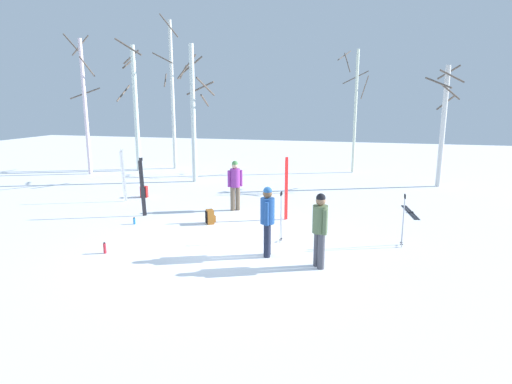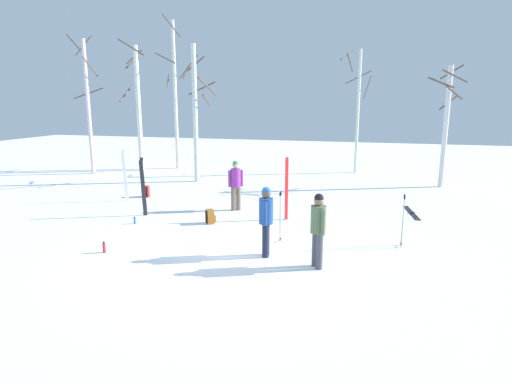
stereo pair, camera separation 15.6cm
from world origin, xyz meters
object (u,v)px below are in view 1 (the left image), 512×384
at_px(ski_pair_planted_2, 142,187).
at_px(birch_tree_0, 85,104).
at_px(water_bottle_0, 134,221).
at_px(birch_tree_2, 172,94).
at_px(person_2, 320,226).
at_px(birch_tree_4, 355,108).
at_px(ski_pair_lying_0, 410,212).
at_px(birch_tree_3, 194,111).
at_px(ski_pair_planted_1, 286,189).
at_px(person_1, 267,217).
at_px(water_bottle_1, 105,248).
at_px(birch_tree_5, 443,123).
at_px(person_0, 235,182).
at_px(backpack_0, 210,217).
at_px(ski_pair_planted_0, 123,176).
at_px(birch_tree_1, 135,106).
at_px(backpack_1, 144,192).
at_px(ski_poles_0, 281,215).
at_px(ski_poles_1, 403,219).

xyz_separation_m(ski_pair_planted_2, birch_tree_0, (-6.77, 6.71, 2.56)).
relative_size(water_bottle_0, birch_tree_2, 0.03).
relative_size(person_2, birch_tree_4, 0.28).
height_order(ski_pair_lying_0, birch_tree_3, birch_tree_3).
height_order(ski_pair_planted_1, birch_tree_4, birch_tree_4).
bearing_deg(ski_pair_planted_1, person_2, -68.58).
relative_size(person_1, water_bottle_1, 6.10).
bearing_deg(birch_tree_0, ski_pair_planted_1, -27.68).
height_order(water_bottle_1, birch_tree_5, birch_tree_5).
xyz_separation_m(person_0, ski_pair_lying_0, (5.81, 1.19, -0.97)).
bearing_deg(water_bottle_1, birch_tree_2, 107.81).
distance_m(birch_tree_0, birch_tree_3, 6.09).
bearing_deg(person_1, birch_tree_2, 123.86).
xyz_separation_m(ski_pair_planted_1, birch_tree_5, (5.47, 6.95, 1.78)).
bearing_deg(backpack_0, ski_pair_planted_1, 26.31).
bearing_deg(birch_tree_2, ski_pair_planted_0, -78.45).
height_order(birch_tree_1, birch_tree_2, birch_tree_2).
height_order(person_0, water_bottle_1, person_0).
relative_size(person_0, birch_tree_4, 0.28).
xyz_separation_m(person_0, birch_tree_0, (-9.45, 5.24, 2.53)).
relative_size(backpack_1, birch_tree_2, 0.05).
xyz_separation_m(person_1, birch_tree_3, (-5.47, 8.69, 2.27)).
distance_m(ski_poles_0, birch_tree_3, 9.74).
distance_m(ski_pair_planted_0, ski_pair_lying_0, 10.30).
distance_m(ski_pair_lying_0, birch_tree_1, 14.92).
xyz_separation_m(person_1, backpack_0, (-2.32, 2.25, -0.77)).
bearing_deg(backpack_0, birch_tree_0, 142.66).
relative_size(ski_poles_1, birch_tree_4, 0.22).
bearing_deg(ski_pair_planted_0, water_bottle_0, -53.72).
xyz_separation_m(ski_pair_planted_0, backpack_1, (0.36, 0.83, -0.77)).
distance_m(person_0, water_bottle_1, 5.29).
bearing_deg(water_bottle_1, birch_tree_0, 126.89).
relative_size(ski_poles_1, birch_tree_2, 0.17).
distance_m(birch_tree_0, birch_tree_2, 4.45).
bearing_deg(backpack_1, ski_pair_planted_1, -16.31).
distance_m(ski_poles_1, birch_tree_3, 11.50).
xyz_separation_m(person_2, ski_pair_planted_2, (-6.05, 2.98, -0.03)).
xyz_separation_m(birch_tree_4, birch_tree_5, (3.80, -2.92, -0.54)).
bearing_deg(birch_tree_1, backpack_1, -58.55).
bearing_deg(person_2, backpack_1, 143.55).
relative_size(ski_pair_planted_1, water_bottle_0, 9.25).
bearing_deg(person_1, water_bottle_0, 160.42).
xyz_separation_m(person_1, birch_tree_4, (1.50, 13.19, 2.34)).
height_order(ski_pair_planted_1, water_bottle_1, ski_pair_planted_1).
relative_size(ski_pair_planted_1, ski_pair_lying_0, 1.05).
distance_m(water_bottle_0, birch_tree_0, 10.91).
height_order(ski_pair_planted_1, birch_tree_5, birch_tree_5).
height_order(person_2, ski_poles_1, person_2).
xyz_separation_m(ski_poles_0, water_bottle_1, (-4.04, -1.97, -0.60)).
bearing_deg(birch_tree_1, water_bottle_1, -63.91).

